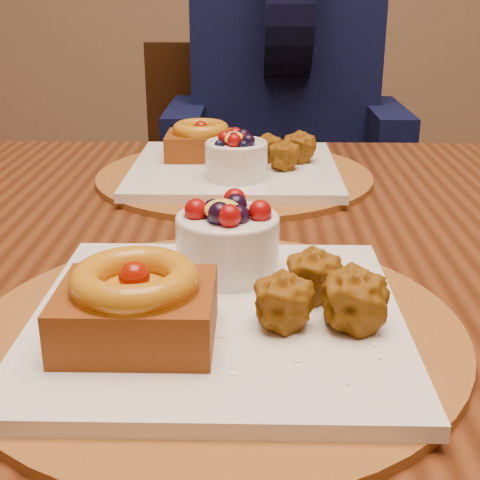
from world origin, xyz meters
name	(u,v)px	position (x,y,z in m)	size (l,w,h in m)	color
dining_table	(229,298)	(-0.10, 0.04, 0.68)	(1.60, 0.90, 0.76)	#3A190A
place_setting_near	(215,303)	(-0.11, -0.18, 0.78)	(0.38, 0.38, 0.09)	brown
place_setting_far	(233,165)	(-0.11, 0.25, 0.78)	(0.38, 0.38, 0.08)	brown
chair_far	(233,223)	(-0.12, 0.82, 0.49)	(0.45, 0.45, 0.88)	black
diner	(285,60)	(-0.01, 0.86, 0.85)	(0.49, 0.48, 0.80)	black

